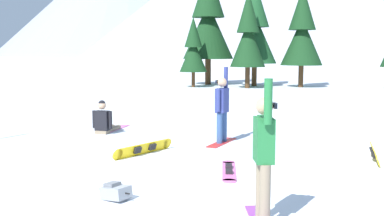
{
  "coord_description": "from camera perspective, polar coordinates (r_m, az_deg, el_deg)",
  "views": [
    {
      "loc": [
        3.38,
        -7.89,
        2.42
      ],
      "look_at": [
        -0.05,
        3.49,
        1.0
      ],
      "focal_mm": 44.81,
      "sensor_mm": 36.0,
      "label": 1
    }
  ],
  "objects": [
    {
      "name": "pine_tree_twin",
      "position": [
        34.74,
        1.94,
        10.4
      ],
      "size": [
        3.61,
        3.61,
        8.42
      ],
      "color": "#472D19",
      "rests_on": "ground_plane"
    },
    {
      "name": "pine_tree_leaning",
      "position": [
        32.89,
        12.96,
        8.77
      ],
      "size": [
        2.77,
        2.77,
        6.68
      ],
      "color": "#472D19",
      "rests_on": "ground_plane"
    },
    {
      "name": "snowboarder_foreground",
      "position": [
        6.68,
        8.52,
        -5.69
      ],
      "size": [
        0.76,
        1.57,
        2.07
      ],
      "color": "#993FD8",
      "rests_on": "ground_plane"
    },
    {
      "name": "snowboarder_midground",
      "position": [
        12.56,
        3.59,
        0.06
      ],
      "size": [
        0.5,
        1.48,
        2.0
      ],
      "color": "red",
      "rests_on": "ground_plane"
    },
    {
      "name": "ground_plane",
      "position": [
        8.92,
        -6.25,
        -8.97
      ],
      "size": [
        800.0,
        800.0,
        0.0
      ],
      "primitive_type": "plane",
      "color": "silver"
    },
    {
      "name": "pine_tree_broad",
      "position": [
        32.11,
        0.16,
        7.04
      ],
      "size": [
        1.85,
        1.85,
        4.68
      ],
      "color": "#472D19",
      "rests_on": "ground_plane"
    },
    {
      "name": "snowboarder_background",
      "position": [
        14.45,
        -10.31,
        -1.56
      ],
      "size": [
        0.63,
        1.77,
        0.99
      ],
      "color": "gray",
      "rests_on": "ground_plane"
    },
    {
      "name": "backpack_grey",
      "position": [
        8.04,
        -9.08,
        -9.81
      ],
      "size": [
        0.56,
        0.45,
        0.28
      ],
      "color": "gray",
      "rests_on": "ground_plane"
    },
    {
      "name": "loose_snowboard_near_left",
      "position": [
        9.77,
        4.41,
        -7.42
      ],
      "size": [
        0.66,
        1.8,
        0.09
      ],
      "color": "pink",
      "rests_on": "ground_plane"
    },
    {
      "name": "loose_snowboard_near_right",
      "position": [
        11.55,
        20.87,
        -5.06
      ],
      "size": [
        0.17,
        1.82,
        0.26
      ],
      "color": "yellow",
      "rests_on": "ground_plane"
    },
    {
      "name": "pine_tree_short",
      "position": [
        31.47,
        6.68,
        8.62
      ],
      "size": [
        2.28,
        2.28,
        6.31
      ],
      "color": "#472D19",
      "rests_on": "ground_plane"
    },
    {
      "name": "pine_tree_tall",
      "position": [
        33.53,
        7.49,
        9.24
      ],
      "size": [
        3.02,
        3.02,
        7.1
      ],
      "color": "#472D19",
      "rests_on": "ground_plane"
    },
    {
      "name": "loose_snowboard_far_spare",
      "position": [
        11.34,
        -5.74,
        -4.84
      ],
      "size": [
        0.84,
        1.81,
        0.27
      ],
      "color": "yellow",
      "rests_on": "ground_plane"
    }
  ]
}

